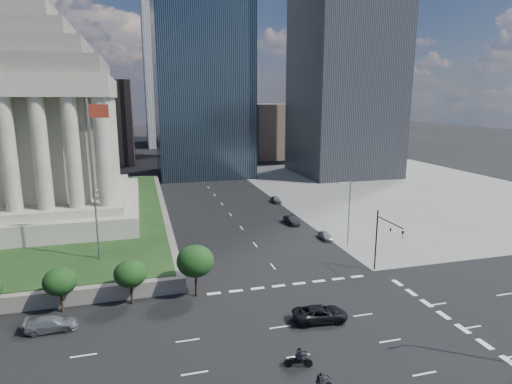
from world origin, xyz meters
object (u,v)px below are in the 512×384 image
object	(u,v)px
street_lamp_north	(348,209)
parked_sedan_near	(325,235)
suv_grey	(51,324)
motorcycle_lead	(319,383)
motorcycle_trail	(298,357)
war_memorial	(25,102)
parked_sedan_mid	(292,220)
pickup_truck	(320,314)
traffic_signal_ne	(384,235)
flagpole	(94,172)
parked_sedan_far	(276,199)

from	to	relation	value
street_lamp_north	parked_sedan_near	xyz separation A→B (m)	(-1.83, 3.68, -5.05)
suv_grey	motorcycle_lead	xyz separation A→B (m)	(21.19, -15.12, 0.16)
motorcycle_trail	war_memorial	bearing A→B (deg)	135.46
parked_sedan_mid	street_lamp_north	bearing A→B (deg)	-76.64
motorcycle_trail	pickup_truck	bearing A→B (deg)	68.20
pickup_truck	traffic_signal_ne	bearing A→B (deg)	-49.11
parked_sedan_mid	flagpole	bearing A→B (deg)	-160.07
flagpole	pickup_truck	world-z (taller)	flagpole
war_memorial	parked_sedan_far	world-z (taller)	war_memorial
parked_sedan_mid	motorcycle_trail	xyz separation A→B (m)	(-13.77, -39.46, 0.21)
flagpole	street_lamp_north	size ratio (longest dim) A/B	2.00
war_memorial	parked_sedan_near	bearing A→B (deg)	-23.01
flagpole	motorcycle_lead	world-z (taller)	flagpole
street_lamp_north	parked_sedan_far	world-z (taller)	street_lamp_north
traffic_signal_ne	pickup_truck	distance (m)	15.64
parked_sedan_far	traffic_signal_ne	bearing A→B (deg)	-87.60
war_memorial	parked_sedan_far	xyz separation A→B (m)	(45.50, 6.23, -20.72)
street_lamp_north	parked_sedan_mid	distance (m)	14.52
pickup_truck	suv_grey	bearing A→B (deg)	84.41
suv_grey	traffic_signal_ne	bearing A→B (deg)	-85.65
street_lamp_north	motorcycle_lead	size ratio (longest dim) A/B	4.36
parked_sedan_far	parked_sedan_mid	bearing A→B (deg)	-97.18
suv_grey	motorcycle_trail	size ratio (longest dim) A/B	1.96
war_memorial	parked_sedan_mid	world-z (taller)	war_memorial
traffic_signal_ne	parked_sedan_mid	bearing A→B (deg)	97.80
street_lamp_north	motorcycle_lead	xyz separation A→B (m)	(-17.53, -29.89, -4.81)
street_lamp_north	pickup_truck	size ratio (longest dim) A/B	1.80
pickup_truck	parked_sedan_near	distance (m)	26.15
flagpole	motorcycle_trail	world-z (taller)	flagpole
pickup_truck	parked_sedan_mid	bearing A→B (deg)	-9.41
motorcycle_lead	parked_sedan_far	bearing A→B (deg)	63.25
pickup_truck	motorcycle_lead	world-z (taller)	motorcycle_lead
war_memorial	parked_sedan_mid	distance (m)	48.91
parked_sedan_far	motorcycle_trail	distance (m)	57.98
parked_sedan_near	parked_sedan_mid	xyz separation A→B (m)	(-2.33, 9.32, 0.08)
war_memorial	motorcycle_lead	bearing A→B (deg)	-60.61
suv_grey	street_lamp_north	bearing A→B (deg)	-70.00
flagpole	suv_grey	xyz separation A→B (m)	(-3.57, -13.78, -12.42)
motorcycle_lead	motorcycle_trail	bearing A→B (deg)	84.73
flagpole	street_lamp_north	world-z (taller)	flagpole
street_lamp_north	war_memorial	bearing A→B (deg)	154.08
flagpole	suv_grey	distance (m)	18.89
flagpole	parked_sedan_far	world-z (taller)	flagpole
flagpole	parked_sedan_far	size ratio (longest dim) A/B	5.04
war_memorial	street_lamp_north	size ratio (longest dim) A/B	3.90
war_memorial	traffic_signal_ne	distance (m)	60.00
war_memorial	parked_sedan_near	size ratio (longest dim) A/B	10.82
war_memorial	flagpole	bearing A→B (deg)	-63.11
parked_sedan_mid	parked_sedan_far	bearing A→B (deg)	77.46
flagpole	suv_grey	size ratio (longest dim) A/B	4.20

